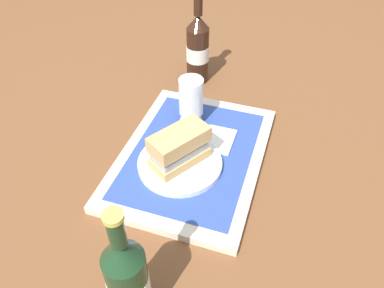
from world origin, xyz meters
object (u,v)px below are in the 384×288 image
plate (180,163)px  beer_glass (191,100)px  beer_bottle (198,48)px  second_bottle (128,280)px  sandwich (181,147)px

plate → beer_glass: 0.17m
plate → beer_bottle: (0.38, 0.08, 0.08)m
plate → second_bottle: second_bottle is taller
sandwich → beer_glass: bearing=41.6°
plate → beer_glass: size_ratio=1.52×
plate → beer_glass: bearing=9.3°
sandwich → beer_bottle: 0.38m
sandwich → beer_glass: beer_glass is taller
beer_glass → second_bottle: bearing=-173.0°
sandwich → beer_glass: (0.16, 0.03, 0.01)m
second_bottle → plate: bearing=5.9°
sandwich → beer_glass: size_ratio=1.15×
beer_glass → beer_bottle: bearing=13.6°
sandwich → second_bottle: second_bottle is taller
plate → sandwich: 0.05m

